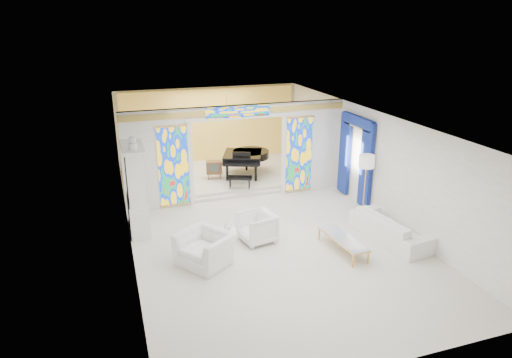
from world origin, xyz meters
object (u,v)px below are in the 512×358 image
object	(u,v)px
china_cabinet	(136,190)
tv_console	(214,167)
armchair_left	(205,249)
armchair_right	(257,227)
sofa	(391,227)
coffee_table	(343,239)
grand_piano	(246,156)

from	to	relation	value
china_cabinet	tv_console	size ratio (longest dim) A/B	4.32
armchair_left	armchair_right	world-z (taller)	armchair_right
armchair_left	armchair_right	xyz separation A→B (m)	(1.51, 0.69, 0.00)
sofa	tv_console	xyz separation A→B (m)	(-3.36, 5.65, 0.24)
china_cabinet	coffee_table	world-z (taller)	china_cabinet
china_cabinet	grand_piano	xyz separation A→B (m)	(4.01, 3.08, -0.32)
china_cabinet	tv_console	distance (m)	4.15
armchair_right	sofa	distance (m)	3.49
sofa	tv_console	world-z (taller)	tv_console
armchair_right	sofa	xyz separation A→B (m)	(3.34, -1.01, -0.05)
armchair_left	tv_console	xyz separation A→B (m)	(1.50, 5.34, 0.20)
china_cabinet	armchair_left	xyz separation A→B (m)	(1.31, -2.34, -0.78)
tv_console	china_cabinet	bearing A→B (deg)	-122.16
sofa	armchair_right	bearing A→B (deg)	65.73
armchair_left	tv_console	world-z (taller)	tv_console
china_cabinet	tv_console	world-z (taller)	china_cabinet
armchair_right	tv_console	bearing A→B (deg)	170.23
tv_console	grand_piano	bearing A→B (deg)	15.15
grand_piano	armchair_left	bearing A→B (deg)	-95.13
sofa	coffee_table	distance (m)	1.51
armchair_left	coffee_table	size ratio (longest dim) A/B	0.70
armchair_right	china_cabinet	bearing A→B (deg)	-130.28
coffee_table	tv_console	bearing A→B (deg)	107.74
china_cabinet	armchair_left	distance (m)	2.80
armchair_left	grand_piano	world-z (taller)	grand_piano
sofa	coffee_table	bearing A→B (deg)	88.86
sofa	armchair_left	bearing A→B (deg)	78.82
china_cabinet	armchair_right	bearing A→B (deg)	-30.28
armchair_left	sofa	distance (m)	4.86
china_cabinet	armchair_right	xyz separation A→B (m)	(2.83, -1.65, -0.78)
grand_piano	coffee_table	bearing A→B (deg)	-62.33
coffee_table	armchair_right	bearing A→B (deg)	147.52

